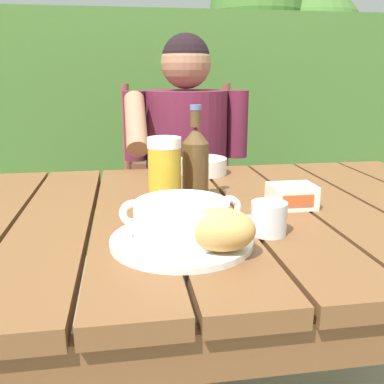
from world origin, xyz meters
name	(u,v)px	position (x,y,z in m)	size (l,w,h in m)	color
dining_table	(200,244)	(0.00, 0.00, 0.68)	(1.46, 0.91, 0.77)	brown
hedge_backdrop	(171,117)	(0.13, 1.86, 0.79)	(3.85, 0.78, 1.76)	#3F662A
chair_near_diner	(181,207)	(0.07, 0.89, 0.49)	(0.50, 0.44, 1.02)	brown
person_eating	(187,167)	(0.07, 0.69, 0.71)	(0.48, 0.47, 1.21)	maroon
serving_plate	(182,240)	(-0.07, -0.20, 0.77)	(0.27, 0.27, 0.01)	white
soup_bowl	(182,219)	(-0.07, -0.20, 0.81)	(0.23, 0.18, 0.08)	white
bread_roll	(221,229)	(-0.01, -0.27, 0.81)	(0.14, 0.12, 0.07)	tan
beer_glass	(165,173)	(-0.08, 0.02, 0.85)	(0.08, 0.08, 0.17)	gold
beer_bottle	(194,163)	(0.00, 0.07, 0.86)	(0.06, 0.06, 0.23)	#53391E
water_glass_small	(269,218)	(0.10, -0.18, 0.80)	(0.07, 0.07, 0.06)	silver
butter_tub	(292,196)	(0.21, -0.02, 0.79)	(0.11, 0.08, 0.05)	white
table_knife	(229,216)	(0.05, -0.08, 0.77)	(0.17, 0.05, 0.01)	silver
diner_bowl	(204,166)	(0.07, 0.35, 0.79)	(0.14, 0.14, 0.05)	white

